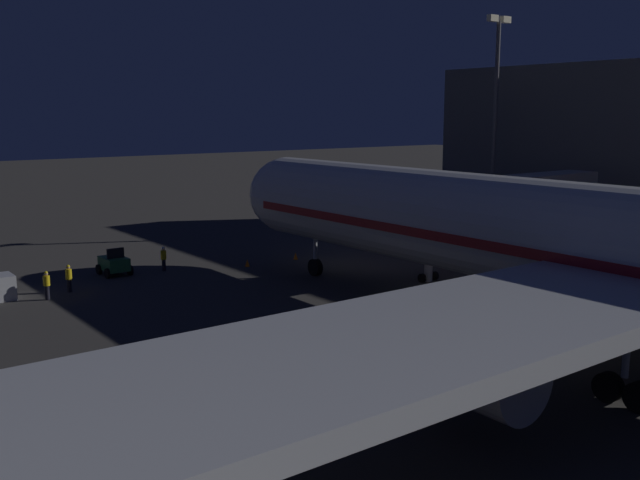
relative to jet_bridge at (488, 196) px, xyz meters
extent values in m
plane|color=#383533|center=(11.01, 12.03, -5.38)|extent=(320.00, 320.00, 0.00)
sphere|color=silver|center=(11.01, -9.50, 0.03)|extent=(5.33, 5.33, 5.33)
cube|color=black|center=(11.01, -7.87, 0.99)|extent=(2.99, 1.40, 0.90)
cylinder|color=#B7BABF|center=(21.96, 17.57, -2.81)|extent=(2.78, 4.96, 2.78)
cylinder|color=black|center=(21.96, 15.09, -2.81)|extent=(2.37, 0.15, 2.37)
cylinder|color=#B7BABF|center=(11.01, -6.00, -3.14)|extent=(0.28, 0.28, 2.10)
cylinder|color=black|center=(11.01, -6.00, -4.78)|extent=(0.45, 1.20, 1.20)
cylinder|color=#B7BABF|center=(15.21, 19.57, -3.14)|extent=(0.28, 0.28, 2.10)
cylinder|color=black|center=(15.21, 18.92, -4.78)|extent=(0.45, 1.20, 1.20)
cylinder|color=black|center=(15.21, 20.22, -4.78)|extent=(0.45, 1.20, 1.20)
cube|color=#9E9E99|center=(-2.36, 0.00, 0.03)|extent=(18.55, 2.60, 2.50)
cube|color=#9E9E99|center=(6.91, 0.00, 0.03)|extent=(3.20, 3.40, 3.00)
cube|color=black|center=(8.31, 0.00, 0.03)|extent=(0.70, 3.20, 2.70)
cylinder|color=#B7BABF|center=(5.91, 0.00, -3.30)|extent=(0.56, 0.56, 4.17)
cylinder|color=black|center=(5.31, 0.00, -5.08)|extent=(0.25, 0.60, 0.60)
cylinder|color=black|center=(6.51, 0.00, -5.08)|extent=(0.25, 0.60, 0.60)
cylinder|color=#59595E|center=(-14.49, -11.56, 4.41)|extent=(0.40, 0.40, 19.59)
cube|color=#F9EFC6|center=(-15.39, -11.56, 14.46)|extent=(1.10, 0.50, 0.60)
cube|color=#F9EFC6|center=(-13.59, -11.56, 14.46)|extent=(1.10, 0.50, 0.60)
cube|color=#287038|center=(22.13, -14.85, -4.58)|extent=(1.50, 2.39, 0.90)
cube|color=black|center=(22.13, -14.49, -3.78)|extent=(1.20, 0.20, 0.70)
cylinder|color=black|center=(21.32, -15.69, -5.03)|extent=(0.24, 0.70, 0.70)
cylinder|color=black|center=(22.94, -15.69, -5.03)|extent=(0.24, 0.70, 0.70)
cylinder|color=black|center=(21.32, -14.01, -5.03)|extent=(0.24, 0.70, 0.70)
cylinder|color=black|center=(22.94, -14.01, -5.03)|extent=(0.24, 0.70, 0.70)
cylinder|color=black|center=(18.79, -13.90, -4.96)|extent=(0.28, 0.28, 0.84)
cylinder|color=yellow|center=(18.79, -13.90, -4.22)|extent=(0.40, 0.40, 0.64)
sphere|color=tan|center=(18.79, -13.90, -3.78)|extent=(0.24, 0.24, 0.24)
sphere|color=white|center=(18.79, -13.90, -3.73)|extent=(0.23, 0.23, 0.23)
cylinder|color=black|center=(26.33, -11.72, -4.96)|extent=(0.28, 0.28, 0.84)
cylinder|color=yellow|center=(26.33, -11.72, -4.21)|extent=(0.40, 0.40, 0.66)
sphere|color=tan|center=(26.33, -11.72, -3.77)|extent=(0.24, 0.24, 0.24)
sphere|color=yellow|center=(26.33, -11.72, -3.72)|extent=(0.23, 0.23, 0.23)
cylinder|color=black|center=(28.04, -10.60, -4.94)|extent=(0.28, 0.28, 0.89)
cylinder|color=yellow|center=(28.04, -10.60, -4.18)|extent=(0.40, 0.40, 0.62)
sphere|color=tan|center=(28.04, -10.60, -3.75)|extent=(0.24, 0.24, 0.24)
sphere|color=yellow|center=(28.04, -10.60, -3.70)|extent=(0.23, 0.23, 0.23)
cone|color=orange|center=(8.81, -11.50, -5.11)|extent=(0.36, 0.36, 0.55)
cone|color=orange|center=(13.21, -11.50, -5.11)|extent=(0.36, 0.36, 0.55)
camera|label=1|loc=(40.65, 33.56, 5.91)|focal=40.49mm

